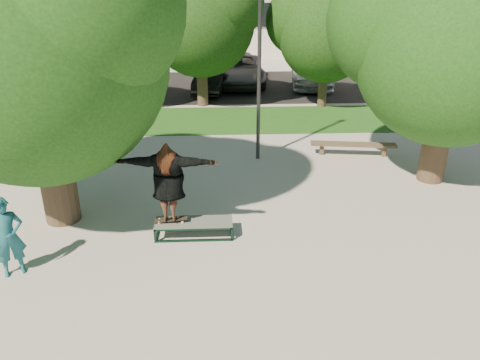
{
  "coord_description": "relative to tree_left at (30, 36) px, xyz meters",
  "views": [
    {
      "loc": [
        -0.28,
        -9.52,
        5.65
      ],
      "look_at": [
        0.2,
        0.6,
        1.16
      ],
      "focal_mm": 35.0,
      "sensor_mm": 36.0,
      "label": 1
    }
  ],
  "objects": [
    {
      "name": "bg_tree_right",
      "position": [
        8.73,
        10.47,
        -0.93
      ],
      "size": [
        5.04,
        4.31,
        5.43
      ],
      "color": "#38281E",
      "rests_on": "ground"
    },
    {
      "name": "car_dark",
      "position": [
        3.66,
        13.64,
        -3.76
      ],
      "size": [
        1.97,
        4.18,
        1.33
      ],
      "primitive_type": "imported",
      "rotation": [
        0.0,
        0.0,
        -0.14
      ],
      "color": "black",
      "rests_on": "asphalt_strip"
    },
    {
      "name": "bg_tree_mid",
      "position": [
        3.22,
        10.98,
        -0.41
      ],
      "size": [
        5.76,
        4.92,
        6.24
      ],
      "color": "#38281E",
      "rests_on": "ground"
    },
    {
      "name": "bystander",
      "position": [
        -0.22,
        -2.37,
        -3.57
      ],
      "size": [
        0.74,
        0.64,
        1.7
      ],
      "primitive_type": "imported",
      "rotation": [
        0.0,
        0.0,
        0.46
      ],
      "color": "#195560",
      "rests_on": "ground"
    },
    {
      "name": "car_silver_a",
      "position": [
        -1.16,
        15.13,
        -3.62
      ],
      "size": [
        2.16,
        4.79,
        1.6
      ],
      "primitive_type": "imported",
      "rotation": [
        0.0,
        0.0,
        -0.06
      ],
      "color": "#B4B4B9",
      "rests_on": "asphalt_strip"
    },
    {
      "name": "car_grey",
      "position": [
        5.16,
        15.41,
        -3.61
      ],
      "size": [
        2.7,
        5.85,
        1.62
      ],
      "primitive_type": "imported",
      "rotation": [
        0.0,
        0.0,
        0.0
      ],
      "color": "#504F53",
      "rests_on": "asphalt_strip"
    },
    {
      "name": "grind_box",
      "position": [
        3.39,
        -1.04,
        -4.23
      ],
      "size": [
        1.8,
        0.6,
        0.38
      ],
      "color": "black",
      "rests_on": "ground"
    },
    {
      "name": "car_silver_b",
      "position": [
        9.17,
        15.03,
        -3.65
      ],
      "size": [
        2.83,
        5.57,
        1.55
      ],
      "primitive_type": "imported",
      "rotation": [
        0.0,
        0.0,
        -0.13
      ],
      "color": "silver",
      "rests_on": "asphalt_strip"
    },
    {
      "name": "bg_tree_left",
      "position": [
        -2.28,
        9.98,
        -0.69
      ],
      "size": [
        5.28,
        4.51,
        5.77
      ],
      "color": "#38281E",
      "rests_on": "ground"
    },
    {
      "name": "skater_rig",
      "position": [
        2.86,
        -1.04,
        -3.04
      ],
      "size": [
        2.34,
        0.85,
        1.94
      ],
      "rotation": [
        0.0,
        0.0,
        3.04
      ],
      "color": "white",
      "rests_on": "grind_box"
    },
    {
      "name": "tree_right",
      "position": [
        10.21,
        1.99,
        -0.33
      ],
      "size": [
        6.24,
        5.33,
        6.51
      ],
      "color": "#38281E",
      "rests_on": "ground"
    },
    {
      "name": "grass_strip",
      "position": [
        5.29,
        8.41,
        -4.41
      ],
      "size": [
        30.0,
        4.0,
        0.02
      ],
      "primitive_type": "cube",
      "color": "#184E16",
      "rests_on": "ground"
    },
    {
      "name": "bench",
      "position": [
        8.52,
        4.02,
        -4.06
      ],
      "size": [
        2.85,
        0.76,
        0.43
      ],
      "rotation": [
        0.0,
        0.0,
        -0.14
      ],
      "color": "brown",
      "rests_on": "ground"
    },
    {
      "name": "tree_left",
      "position": [
        0.0,
        0.0,
        0.0
      ],
      "size": [
        6.96,
        5.95,
        7.12
      ],
      "color": "#38281E",
      "rests_on": "ground"
    },
    {
      "name": "asphalt_strip",
      "position": [
        4.29,
        14.91,
        -4.42
      ],
      "size": [
        40.0,
        8.0,
        0.01
      ],
      "primitive_type": "cube",
      "color": "black",
      "rests_on": "ground"
    },
    {
      "name": "lamppost",
      "position": [
        5.29,
        3.91,
        -1.27
      ],
      "size": [
        0.25,
        0.15,
        6.11
      ],
      "color": "#2D2D30",
      "rests_on": "ground"
    },
    {
      "name": "ground",
      "position": [
        4.29,
        -1.09,
        -4.42
      ],
      "size": [
        120.0,
        120.0,
        0.0
      ],
      "primitive_type": "plane",
      "color": "#A19C94",
      "rests_on": "ground"
    }
  ]
}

